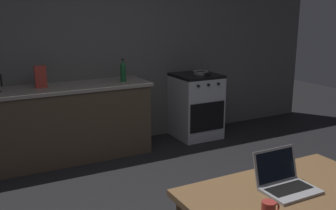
% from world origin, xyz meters
% --- Properties ---
extents(back_wall, '(6.40, 0.10, 2.79)m').
position_xyz_m(back_wall, '(0.30, 2.58, 1.39)').
color(back_wall, '#585756').
rests_on(back_wall, ground_plane).
extents(kitchen_counter, '(2.16, 0.64, 0.91)m').
position_xyz_m(kitchen_counter, '(-0.59, 2.23, 0.46)').
color(kitchen_counter, '#4C3D2D').
rests_on(kitchen_counter, ground_plane).
extents(stove_oven, '(0.60, 0.62, 0.91)m').
position_xyz_m(stove_oven, '(1.31, 2.23, 0.45)').
color(stove_oven, '#B7BABF').
rests_on(stove_oven, ground_plane).
extents(dining_table, '(1.26, 0.83, 0.75)m').
position_xyz_m(dining_table, '(0.07, -0.86, 0.68)').
color(dining_table, brown).
rests_on(dining_table, ground_plane).
extents(laptop, '(0.32, 0.28, 0.22)m').
position_xyz_m(laptop, '(0.07, -0.77, 0.80)').
color(laptop, '#99999E').
rests_on(laptop, dining_table).
extents(bottle, '(0.07, 0.07, 0.29)m').
position_xyz_m(bottle, '(0.20, 2.18, 1.04)').
color(bottle, '#19592D').
rests_on(bottle, kitchen_counter).
extents(frying_pan, '(0.22, 0.39, 0.05)m').
position_xyz_m(frying_pan, '(1.37, 2.20, 0.93)').
color(frying_pan, gray).
rests_on(frying_pan, stove_oven).
extents(cereal_box, '(0.13, 0.05, 0.26)m').
position_xyz_m(cereal_box, '(-0.79, 2.25, 1.04)').
color(cereal_box, '#B2382D').
rests_on(cereal_box, kitchen_counter).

